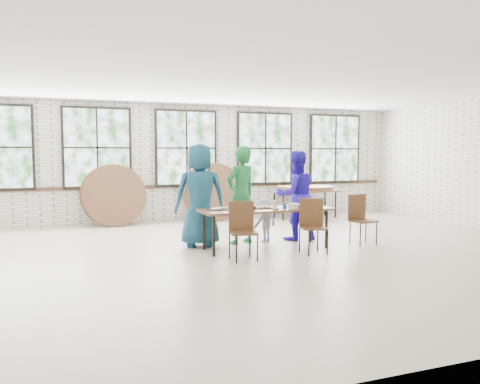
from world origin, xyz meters
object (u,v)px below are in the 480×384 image
at_px(dining_table, 266,211).
at_px(storage_table, 305,193).
at_px(chair_near_right, 312,221).
at_px(chair_near_left, 242,225).

height_order(dining_table, storage_table, same).
distance_m(chair_near_right, storage_table, 4.50).
bearing_deg(storage_table, chair_near_right, -120.86).
height_order(chair_near_left, storage_table, chair_near_left).
bearing_deg(storage_table, chair_near_left, -133.67).
height_order(dining_table, chair_near_left, chair_near_left).
xyz_separation_m(dining_table, storage_table, (2.63, 3.46, -0.00)).
xyz_separation_m(chair_near_left, storage_table, (3.32, 4.08, 0.13)).
xyz_separation_m(dining_table, chair_near_right, (0.64, -0.57, -0.13)).
bearing_deg(dining_table, chair_near_right, -42.82).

